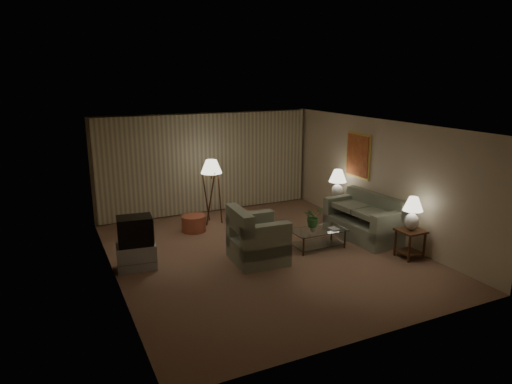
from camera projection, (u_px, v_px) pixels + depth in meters
The scene contains 16 objects.
ground at pixel (263, 254), 9.63m from camera, with size 7.00×7.00×0.00m, color #8C624D.
room_shell at pixel (235, 160), 10.52m from camera, with size 6.04×7.02×2.72m.
sofa at pixel (363, 221), 10.47m from camera, with size 1.93×1.14×0.80m.
armchair at pixel (258, 240), 9.17m from camera, with size 1.16×1.11×0.89m.
side_table_near at pixel (410, 239), 9.36m from camera, with size 0.50×0.50×0.60m.
side_table_far at pixel (336, 207), 11.63m from camera, with size 0.45×0.38×0.60m.
table_lamp_near at pixel (413, 211), 9.20m from camera, with size 0.40×0.40×0.69m.
table_lamp_far at pixel (338, 182), 11.47m from camera, with size 0.44×0.44×0.76m.
coffee_table at pixel (318, 236), 9.89m from camera, with size 1.19×0.65×0.41m.
tv_cabinet at pixel (137, 256), 8.85m from camera, with size 0.79×0.55×0.50m, color #AAAAAC.
crt_tv at pixel (135, 231), 8.72m from camera, with size 0.70×0.54×0.56m, color black.
floor_lamp at pixel (212, 190), 11.41m from camera, with size 0.53×0.53×1.63m.
ottoman at pixel (194, 223), 10.98m from camera, with size 0.58×0.58×0.39m, color #AF513B.
vase at pixel (313, 228), 9.78m from camera, with size 0.14×0.14×0.15m, color silver.
flowers at pixel (313, 214), 9.70m from camera, with size 0.40×0.34×0.44m, color #377534.
book at pixel (331, 229), 9.87m from camera, with size 0.17×0.23×0.02m, color olive.
Camera 1 is at (-3.98, -8.06, 3.69)m, focal length 32.00 mm.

